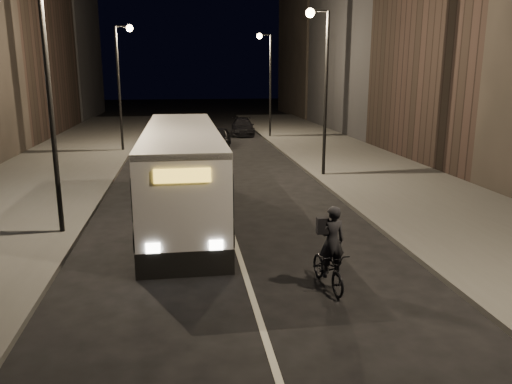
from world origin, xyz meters
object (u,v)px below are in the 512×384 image
object	(u,v)px
streetlight_right_far	(267,71)
car_far	(243,127)
streetlight_left_far	(122,71)
car_mid	(192,135)
city_bus	(182,168)
streetlight_right_mid	(321,71)
cyclist_on_bicycle	(329,261)
car_near	(220,137)
streetlight_left_near	(56,70)

from	to	relation	value
streetlight_right_far	car_far	size ratio (longest dim) A/B	1.72
streetlight_left_far	car_mid	world-z (taller)	streetlight_left_far
city_bus	car_far	world-z (taller)	city_bus
streetlight_right_mid	car_far	world-z (taller)	streetlight_right_mid
streetlight_right_far	city_bus	xyz separation A→B (m)	(-6.93, -21.96, -3.56)
car_far	streetlight_left_far	bearing A→B (deg)	-132.25
city_bus	cyclist_on_bicycle	world-z (taller)	city_bus
streetlight_right_mid	car_far	xyz separation A→B (m)	(-1.73, 18.33, -4.68)
city_bus	streetlight_right_mid	bearing A→B (deg)	40.49
streetlight_left_far	cyclist_on_bicycle	xyz separation A→B (m)	(7.31, -23.26, -4.64)
streetlight_left_far	city_bus	size ratio (longest dim) A/B	0.66
cyclist_on_bicycle	car_near	bearing A→B (deg)	85.66
car_far	city_bus	bearing A→B (deg)	-97.33
car_near	car_mid	xyz separation A→B (m)	(-1.97, 1.65, -0.02)
city_bus	car_mid	world-z (taller)	city_bus
streetlight_right_mid	car_mid	distance (m)	15.60
streetlight_left_far	car_near	size ratio (longest dim) A/B	2.06
streetlight_right_far	streetlight_left_far	size ratio (longest dim) A/B	1.00
car_mid	city_bus	bearing A→B (deg)	86.45
streetlight_right_far	car_mid	world-z (taller)	streetlight_right_far
car_mid	car_far	bearing A→B (deg)	-134.18
streetlight_left_near	car_far	xyz separation A→B (m)	(8.93, 26.33, -4.68)
car_far	cyclist_on_bicycle	bearing A→B (deg)	-88.18
streetlight_right_mid	car_mid	size ratio (longest dim) A/B	2.05
car_near	streetlight_right_far	bearing A→B (deg)	51.77
streetlight_right_far	streetlight_left_far	distance (m)	12.24
city_bus	cyclist_on_bicycle	bearing A→B (deg)	-64.08
car_near	car_far	distance (m)	6.91
streetlight_left_far	car_mid	distance (m)	7.40
streetlight_right_far	streetlight_left_far	bearing A→B (deg)	-150.64
streetlight_left_near	streetlight_left_far	xyz separation A→B (m)	(0.00, 18.00, 0.00)
streetlight_right_far	car_far	bearing A→B (deg)	126.64
streetlight_right_mid	car_far	distance (m)	18.99
streetlight_left_far	car_far	distance (m)	13.08
streetlight_left_far	cyclist_on_bicycle	bearing A→B (deg)	-72.55
city_bus	car_far	xyz separation A→B (m)	(5.20, 24.29, -1.12)
cyclist_on_bicycle	streetlight_right_far	bearing A→B (deg)	77.16
streetlight_left_far	streetlight_right_mid	bearing A→B (deg)	-43.16
streetlight_right_mid	streetlight_right_far	xyz separation A→B (m)	(0.00, 16.00, 0.00)
city_bus	car_far	distance (m)	24.86
cyclist_on_bicycle	car_far	distance (m)	31.63
cyclist_on_bicycle	car_near	xyz separation A→B (m)	(-0.86, 25.13, -0.06)
streetlight_right_mid	streetlight_left_far	xyz separation A→B (m)	(-10.66, 10.00, 0.00)
streetlight_right_mid	car_near	size ratio (longest dim) A/B	2.06
streetlight_left_far	car_far	bearing A→B (deg)	43.00
streetlight_right_far	car_far	xyz separation A→B (m)	(-1.73, 2.33, -4.68)
streetlight_left_far	car_far	world-z (taller)	streetlight_left_far
streetlight_right_far	car_far	distance (m)	5.50
streetlight_right_far	car_near	size ratio (longest dim) A/B	2.06
streetlight_left_near	car_far	bearing A→B (deg)	71.26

